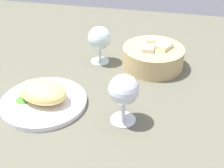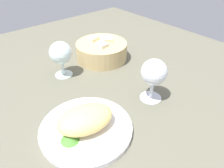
# 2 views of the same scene
# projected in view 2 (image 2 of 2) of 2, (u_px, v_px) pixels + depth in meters

# --- Properties ---
(ground_plane) EXTENTS (1.40, 1.40, 0.02)m
(ground_plane) POSITION_uv_depth(u_px,v_px,m) (91.00, 101.00, 0.63)
(ground_plane) COLOR #5D5B4B
(plate) EXTENTS (0.23, 0.23, 0.01)m
(plate) POSITION_uv_depth(u_px,v_px,m) (86.00, 128.00, 0.52)
(plate) COLOR white
(plate) RESTS_ON ground_plane
(omelette) EXTENTS (0.16, 0.12, 0.05)m
(omelette) POSITION_uv_depth(u_px,v_px,m) (85.00, 119.00, 0.50)
(omelette) COLOR #EDCE73
(omelette) RESTS_ON plate
(lettuce_garnish) EXTENTS (0.04, 0.04, 0.01)m
(lettuce_garnish) POSITION_uv_depth(u_px,v_px,m) (70.00, 138.00, 0.48)
(lettuce_garnish) COLOR #478532
(lettuce_garnish) RESTS_ON plate
(bread_basket) EXTENTS (0.20, 0.20, 0.08)m
(bread_basket) POSITION_uv_depth(u_px,v_px,m) (102.00, 50.00, 0.81)
(bread_basket) COLOR tan
(bread_basket) RESTS_ON ground_plane
(wine_glass_near) EXTENTS (0.07, 0.07, 0.13)m
(wine_glass_near) POSITION_uv_depth(u_px,v_px,m) (154.00, 74.00, 0.58)
(wine_glass_near) COLOR silver
(wine_glass_near) RESTS_ON ground_plane
(wine_glass_far) EXTENTS (0.08, 0.08, 0.12)m
(wine_glass_far) POSITION_uv_depth(u_px,v_px,m) (61.00, 54.00, 0.69)
(wine_glass_far) COLOR silver
(wine_glass_far) RESTS_ON ground_plane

